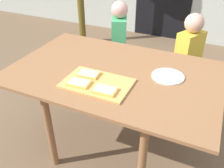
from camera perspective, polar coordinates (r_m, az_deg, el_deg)
ground_plane at (r=2.14m, az=0.36°, el=-14.42°), size 16.00×16.00×0.00m
dining_table at (r=1.72m, az=0.44°, el=0.54°), size 1.44×0.93×0.74m
cutting_board at (r=1.53m, az=-3.54°, el=0.18°), size 0.43×0.29×0.01m
pizza_slice_far_left at (r=1.61m, az=-5.61°, el=2.36°), size 0.15×0.11×0.02m
pizza_slice_near_left at (r=1.52m, az=-7.82°, el=0.30°), size 0.15×0.11×0.02m
pizza_slice_near_right at (r=1.44m, az=-1.67°, el=-1.42°), size 0.15×0.10×0.02m
plate_white_right at (r=1.65m, az=13.07°, el=1.79°), size 0.22×0.22×0.01m
child_left at (r=2.52m, az=1.67°, el=9.38°), size 0.22×0.27×1.01m
child_right at (r=2.33m, az=17.39°, el=5.57°), size 0.24×0.28×0.99m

